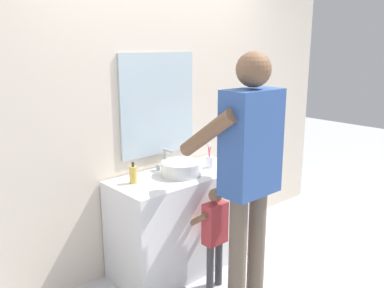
% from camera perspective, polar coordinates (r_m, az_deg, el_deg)
% --- Properties ---
extents(ground_plane, '(14.00, 14.00, 0.00)m').
position_cam_1_polar(ground_plane, '(3.44, 1.75, -18.42)').
color(ground_plane, silver).
extents(back_wall, '(4.40, 0.10, 2.70)m').
position_cam_1_polar(back_wall, '(3.42, -5.26, 5.59)').
color(back_wall, beige).
rests_on(back_wall, ground).
extents(vanity_cabinet, '(1.14, 0.54, 0.81)m').
position_cam_1_polar(vanity_cabinet, '(3.45, -1.69, -10.69)').
color(vanity_cabinet, white).
rests_on(vanity_cabinet, ground).
extents(sink_basin, '(0.32, 0.32, 0.11)m').
position_cam_1_polar(sink_basin, '(3.27, -1.52, -3.39)').
color(sink_basin, silver).
rests_on(sink_basin, vanity_cabinet).
extents(faucet, '(0.18, 0.14, 0.18)m').
position_cam_1_polar(faucet, '(3.41, -3.69, -2.24)').
color(faucet, '#B7BABF').
rests_on(faucet, vanity_cabinet).
extents(toothbrush_cup, '(0.07, 0.07, 0.21)m').
position_cam_1_polar(toothbrush_cup, '(3.47, 2.48, -2.41)').
color(toothbrush_cup, silver).
rests_on(toothbrush_cup, vanity_cabinet).
extents(soap_bottle, '(0.06, 0.06, 0.16)m').
position_cam_1_polar(soap_bottle, '(3.11, -8.20, -4.24)').
color(soap_bottle, gold).
rests_on(soap_bottle, vanity_cabinet).
extents(child_toddler, '(0.25, 0.25, 0.80)m').
position_cam_1_polar(child_toddler, '(3.15, 3.12, -11.75)').
color(child_toddler, '#47474C').
rests_on(child_toddler, ground).
extents(adult_parent, '(0.56, 0.58, 1.79)m').
position_cam_1_polar(adult_parent, '(2.82, 7.89, -1.95)').
color(adult_parent, '#6B5B4C').
rests_on(adult_parent, ground).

